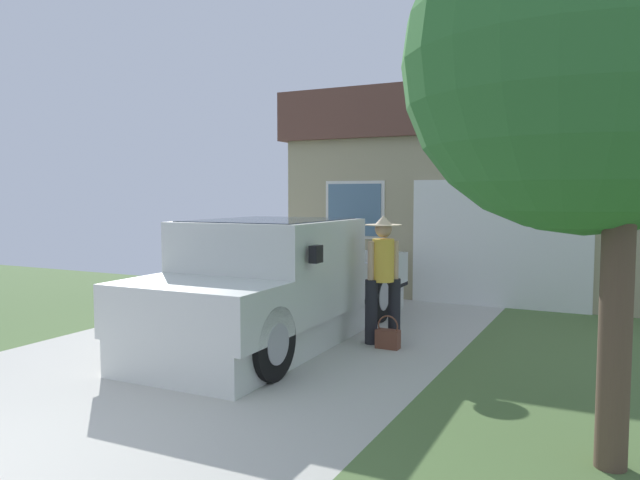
{
  "coord_description": "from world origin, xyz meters",
  "views": [
    {
      "loc": [
        4.31,
        -2.09,
        1.96
      ],
      "look_at": [
        0.72,
        5.12,
        1.36
      ],
      "focal_mm": 33.71,
      "sensor_mm": 36.0,
      "label": 1
    }
  ],
  "objects_px": {
    "person_with_hat": "(383,273)",
    "pickup_truck": "(274,287)",
    "house_with_garage": "(527,192)",
    "front_yard_tree": "(583,59)",
    "handbag": "(388,337)",
    "wheeled_trash_bin": "(204,263)"
  },
  "relations": [
    {
      "from": "handbag",
      "to": "pickup_truck",
      "type": "bearing_deg",
      "value": -168.24
    },
    {
      "from": "person_with_hat",
      "to": "handbag",
      "type": "height_order",
      "value": "person_with_hat"
    },
    {
      "from": "front_yard_tree",
      "to": "wheeled_trash_bin",
      "type": "bearing_deg",
      "value": 145.68
    },
    {
      "from": "pickup_truck",
      "to": "wheeled_trash_bin",
      "type": "distance_m",
      "value": 4.59
    },
    {
      "from": "handbag",
      "to": "wheeled_trash_bin",
      "type": "distance_m",
      "value": 5.67
    },
    {
      "from": "pickup_truck",
      "to": "house_with_garage",
      "type": "relative_size",
      "value": 0.6
    },
    {
      "from": "handbag",
      "to": "house_with_garage",
      "type": "xyz_separation_m",
      "value": [
        0.75,
        7.02,
        1.9
      ]
    },
    {
      "from": "pickup_truck",
      "to": "wheeled_trash_bin",
      "type": "bearing_deg",
      "value": -41.95
    },
    {
      "from": "person_with_hat",
      "to": "front_yard_tree",
      "type": "relative_size",
      "value": 0.39
    },
    {
      "from": "house_with_garage",
      "to": "front_yard_tree",
      "type": "distance_m",
      "value": 9.48
    },
    {
      "from": "person_with_hat",
      "to": "handbag",
      "type": "relative_size",
      "value": 3.95
    },
    {
      "from": "handbag",
      "to": "front_yard_tree",
      "type": "relative_size",
      "value": 0.1
    },
    {
      "from": "person_with_hat",
      "to": "pickup_truck",
      "type": "bearing_deg",
      "value": -19.65
    },
    {
      "from": "wheeled_trash_bin",
      "to": "house_with_garage",
      "type": "bearing_deg",
      "value": 37.04
    },
    {
      "from": "wheeled_trash_bin",
      "to": "person_with_hat",
      "type": "bearing_deg",
      "value": -27.06
    },
    {
      "from": "person_with_hat",
      "to": "house_with_garage",
      "type": "distance_m",
      "value": 6.93
    },
    {
      "from": "pickup_truck",
      "to": "front_yard_tree",
      "type": "distance_m",
      "value": 4.86
    },
    {
      "from": "house_with_garage",
      "to": "wheeled_trash_bin",
      "type": "height_order",
      "value": "house_with_garage"
    },
    {
      "from": "person_with_hat",
      "to": "front_yard_tree",
      "type": "xyz_separation_m",
      "value": [
        2.49,
        -2.53,
        2.04
      ]
    },
    {
      "from": "pickup_truck",
      "to": "wheeled_trash_bin",
      "type": "xyz_separation_m",
      "value": [
        -3.46,
        3.02,
        -0.17
      ]
    },
    {
      "from": "handbag",
      "to": "front_yard_tree",
      "type": "distance_m",
      "value": 4.31
    },
    {
      "from": "person_with_hat",
      "to": "handbag",
      "type": "xyz_separation_m",
      "value": [
        0.16,
        -0.24,
        -0.79
      ]
    }
  ]
}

